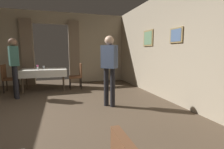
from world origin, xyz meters
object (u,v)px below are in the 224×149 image
(chair_mid_left, at_px, (8,77))
(person_diner_standing_aside, at_px, (14,63))
(chair_mid_right, at_px, (77,75))
(glass_mid_b, at_px, (44,67))
(dining_table_mid, at_px, (44,71))
(plate_mid_c, at_px, (51,69))
(flower_vase_mid, at_px, (38,67))
(person_waiter_by_doorway, at_px, (109,65))

(chair_mid_left, distance_m, person_diner_standing_aside, 1.19)
(chair_mid_right, xyz_separation_m, person_diner_standing_aside, (-1.84, -0.81, 0.51))
(glass_mid_b, bearing_deg, chair_mid_left, 179.95)
(dining_table_mid, relative_size, glass_mid_b, 14.40)
(dining_table_mid, relative_size, chair_mid_right, 1.63)
(dining_table_mid, distance_m, chair_mid_left, 1.15)
(plate_mid_c, bearing_deg, glass_mid_b, 153.26)
(flower_vase_mid, relative_size, plate_mid_c, 0.80)
(person_waiter_by_doorway, xyz_separation_m, person_diner_standing_aside, (-2.39, 1.49, 0.00))
(chair_mid_left, bearing_deg, dining_table_mid, -3.88)
(person_waiter_by_doorway, relative_size, person_diner_standing_aside, 1.00)
(flower_vase_mid, bearing_deg, plate_mid_c, 30.76)
(chair_mid_right, height_order, person_diner_standing_aside, person_diner_standing_aside)
(dining_table_mid, relative_size, chair_mid_left, 1.63)
(person_waiter_by_doorway, bearing_deg, glass_mid_b, 124.56)
(flower_vase_mid, distance_m, person_diner_standing_aside, 0.83)
(plate_mid_c, bearing_deg, flower_vase_mid, -149.24)
(dining_table_mid, bearing_deg, person_diner_standing_aside, -127.89)
(chair_mid_left, bearing_deg, person_diner_standing_aside, -65.67)
(chair_mid_right, bearing_deg, flower_vase_mid, -171.27)
(dining_table_mid, relative_size, plate_mid_c, 7.20)
(dining_table_mid, height_order, glass_mid_b, glass_mid_b)
(person_waiter_by_doorway, distance_m, person_diner_standing_aside, 2.82)
(chair_mid_right, relative_size, person_waiter_by_doorway, 0.54)
(dining_table_mid, bearing_deg, chair_mid_left, 176.12)
(dining_table_mid, bearing_deg, person_waiter_by_doorway, -54.71)
(dining_table_mid, height_order, flower_vase_mid, flower_vase_mid)
(chair_mid_left, distance_m, plate_mid_c, 1.41)
(plate_mid_c, bearing_deg, chair_mid_left, 174.77)
(person_diner_standing_aside, bearing_deg, person_waiter_by_doorway, -31.91)
(chair_mid_right, height_order, person_waiter_by_doorway, person_waiter_by_doorway)
(person_waiter_by_doorway, bearing_deg, chair_mid_left, 138.96)
(flower_vase_mid, relative_size, person_waiter_by_doorway, 0.10)
(dining_table_mid, distance_m, person_waiter_by_doorway, 2.95)
(glass_mid_b, distance_m, person_diner_standing_aside, 1.22)
(chair_mid_left, relative_size, person_diner_standing_aside, 0.54)
(flower_vase_mid, xyz_separation_m, person_waiter_by_doorway, (1.86, -2.10, 0.18))
(plate_mid_c, relative_size, person_waiter_by_doorway, 0.12)
(plate_mid_c, distance_m, person_diner_standing_aside, 1.30)
(glass_mid_b, relative_size, person_waiter_by_doorway, 0.06)
(person_diner_standing_aside, bearing_deg, glass_mid_b, 54.64)
(chair_mid_right, xyz_separation_m, person_waiter_by_doorway, (0.55, -2.30, 0.51))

